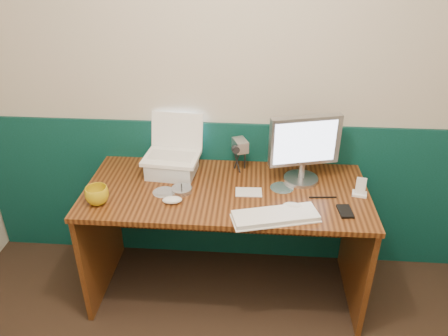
# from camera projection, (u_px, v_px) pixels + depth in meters

# --- Properties ---
(back_wall) EXTENTS (3.50, 0.04, 2.50)m
(back_wall) POSITION_uv_depth(u_px,v_px,m) (248.00, 84.00, 2.54)
(back_wall) COLOR beige
(back_wall) RESTS_ON ground
(wainscot) EXTENTS (3.48, 0.02, 1.00)m
(wainscot) POSITION_uv_depth(u_px,v_px,m) (245.00, 194.00, 2.89)
(wainscot) COLOR #073227
(wainscot) RESTS_ON ground
(desk) EXTENTS (1.60, 0.70, 0.75)m
(desk) POSITION_uv_depth(u_px,v_px,m) (226.00, 242.00, 2.65)
(desk) COLOR #361909
(desk) RESTS_ON ground
(laptop_riser) EXTENTS (0.29, 0.26, 0.10)m
(laptop_riser) POSITION_uv_depth(u_px,v_px,m) (172.00, 166.00, 2.60)
(laptop_riser) COLOR silver
(laptop_riser) RESTS_ON desk
(laptop) EXTENTS (0.34, 0.27, 0.26)m
(laptop) POSITION_uv_depth(u_px,v_px,m) (170.00, 139.00, 2.52)
(laptop) COLOR white
(laptop) RESTS_ON laptop_riser
(monitor) EXTENTS (0.42, 0.22, 0.40)m
(monitor) POSITION_uv_depth(u_px,v_px,m) (304.00, 149.00, 2.46)
(monitor) COLOR #A6A6AA
(monitor) RESTS_ON desk
(keyboard) EXTENTS (0.45, 0.25, 0.02)m
(keyboard) POSITION_uv_depth(u_px,v_px,m) (275.00, 217.00, 2.21)
(keyboard) COLOR white
(keyboard) RESTS_ON desk
(mouse_right) EXTENTS (0.12, 0.09, 0.04)m
(mouse_right) POSITION_uv_depth(u_px,v_px,m) (293.00, 207.00, 2.28)
(mouse_right) COLOR white
(mouse_right) RESTS_ON desk
(mouse_left) EXTENTS (0.11, 0.08, 0.04)m
(mouse_left) POSITION_uv_depth(u_px,v_px,m) (172.00, 200.00, 2.34)
(mouse_left) COLOR white
(mouse_left) RESTS_ON desk
(mug) EXTENTS (0.15, 0.15, 0.10)m
(mug) POSITION_uv_depth(u_px,v_px,m) (97.00, 195.00, 2.32)
(mug) COLOR gold
(mug) RESTS_ON desk
(camcorder) EXTENTS (0.13, 0.15, 0.20)m
(camcorder) POSITION_uv_depth(u_px,v_px,m) (240.00, 155.00, 2.62)
(camcorder) COLOR #AEAEB3
(camcorder) RESTS_ON desk
(cd_spindle) EXTENTS (0.12, 0.12, 0.02)m
(cd_spindle) POSITION_uv_depth(u_px,v_px,m) (182.00, 190.00, 2.44)
(cd_spindle) COLOR #B5BBC6
(cd_spindle) RESTS_ON desk
(cd_loose_a) EXTENTS (0.13, 0.13, 0.00)m
(cd_loose_a) POSITION_uv_depth(u_px,v_px,m) (164.00, 192.00, 2.44)
(cd_loose_a) COLOR silver
(cd_loose_a) RESTS_ON desk
(cd_loose_b) EXTENTS (0.13, 0.13, 0.00)m
(cd_loose_b) POSITION_uv_depth(u_px,v_px,m) (282.00, 188.00, 2.48)
(cd_loose_b) COLOR silver
(cd_loose_b) RESTS_ON desk
(pen) EXTENTS (0.15, 0.02, 0.01)m
(pen) POSITION_uv_depth(u_px,v_px,m) (323.00, 197.00, 2.39)
(pen) COLOR black
(pen) RESTS_ON desk
(papers) EXTENTS (0.15, 0.10, 0.00)m
(papers) POSITION_uv_depth(u_px,v_px,m) (249.00, 192.00, 2.44)
(papers) COLOR silver
(papers) RESTS_ON desk
(dock) EXTENTS (0.09, 0.07, 0.01)m
(dock) POSITION_uv_depth(u_px,v_px,m) (359.00, 194.00, 2.41)
(dock) COLOR white
(dock) RESTS_ON desk
(music_player) EXTENTS (0.06, 0.04, 0.09)m
(music_player) POSITION_uv_depth(u_px,v_px,m) (361.00, 186.00, 2.38)
(music_player) COLOR silver
(music_player) RESTS_ON dock
(pda) EXTENTS (0.08, 0.12, 0.01)m
(pda) POSITION_uv_depth(u_px,v_px,m) (345.00, 211.00, 2.26)
(pda) COLOR black
(pda) RESTS_ON desk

